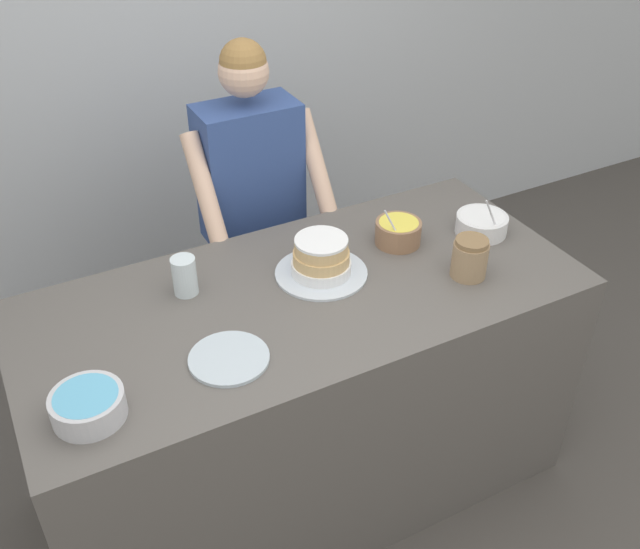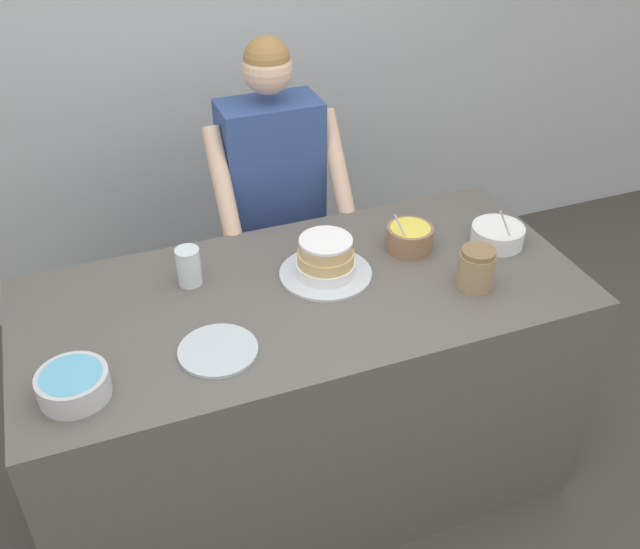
{
  "view_description": "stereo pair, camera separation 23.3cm",
  "coord_description": "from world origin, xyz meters",
  "px_view_note": "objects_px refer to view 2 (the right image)",
  "views": [
    {
      "loc": [
        -0.85,
        -1.29,
        2.38
      ],
      "look_at": [
        0.04,
        0.39,
        1.04
      ],
      "focal_mm": 40.0,
      "sensor_mm": 36.0,
      "label": 1
    },
    {
      "loc": [
        -0.64,
        -1.39,
        2.38
      ],
      "look_at": [
        0.04,
        0.39,
        1.04
      ],
      "focal_mm": 40.0,
      "sensor_mm": 36.0,
      "label": 2
    }
  ],
  "objects_px": {
    "ceramic_plate": "(218,350)",
    "stoneware_jar": "(476,268)",
    "person_baker": "(273,193)",
    "drinking_glass": "(189,267)",
    "frosting_bowl_blue": "(73,384)",
    "cake": "(326,260)",
    "frosting_bowl_white": "(498,234)",
    "frosting_bowl_yellow": "(410,237)"
  },
  "relations": [
    {
      "from": "frosting_bowl_yellow",
      "to": "ceramic_plate",
      "type": "distance_m",
      "value": 0.86
    },
    {
      "from": "frosting_bowl_blue",
      "to": "stoneware_jar",
      "type": "relative_size",
      "value": 1.38
    },
    {
      "from": "person_baker",
      "to": "stoneware_jar",
      "type": "relative_size",
      "value": 11.01
    },
    {
      "from": "cake",
      "to": "frosting_bowl_blue",
      "type": "relative_size",
      "value": 1.61
    },
    {
      "from": "person_baker",
      "to": "stoneware_jar",
      "type": "height_order",
      "value": "person_baker"
    },
    {
      "from": "drinking_glass",
      "to": "frosting_bowl_blue",
      "type": "bearing_deg",
      "value": -135.04
    },
    {
      "from": "cake",
      "to": "stoneware_jar",
      "type": "relative_size",
      "value": 2.22
    },
    {
      "from": "ceramic_plate",
      "to": "cake",
      "type": "bearing_deg",
      "value": 30.32
    },
    {
      "from": "cake",
      "to": "frosting_bowl_blue",
      "type": "bearing_deg",
      "value": -160.97
    },
    {
      "from": "stoneware_jar",
      "to": "person_baker",
      "type": "bearing_deg",
      "value": 116.95
    },
    {
      "from": "person_baker",
      "to": "cake",
      "type": "distance_m",
      "value": 0.62
    },
    {
      "from": "person_baker",
      "to": "ceramic_plate",
      "type": "distance_m",
      "value": 1.0
    },
    {
      "from": "frosting_bowl_blue",
      "to": "drinking_glass",
      "type": "relative_size",
      "value": 1.48
    },
    {
      "from": "frosting_bowl_white",
      "to": "drinking_glass",
      "type": "height_order",
      "value": "frosting_bowl_white"
    },
    {
      "from": "cake",
      "to": "stoneware_jar",
      "type": "height_order",
      "value": "stoneware_jar"
    },
    {
      "from": "cake",
      "to": "person_baker",
      "type": "bearing_deg",
      "value": 89.25
    },
    {
      "from": "ceramic_plate",
      "to": "stoneware_jar",
      "type": "distance_m",
      "value": 0.9
    },
    {
      "from": "frosting_bowl_white",
      "to": "frosting_bowl_yellow",
      "type": "xyz_separation_m",
      "value": [
        -0.32,
        0.09,
        0.01
      ]
    },
    {
      "from": "cake",
      "to": "ceramic_plate",
      "type": "relative_size",
      "value": 1.33
    },
    {
      "from": "drinking_glass",
      "to": "stoneware_jar",
      "type": "height_order",
      "value": "stoneware_jar"
    },
    {
      "from": "frosting_bowl_blue",
      "to": "ceramic_plate",
      "type": "xyz_separation_m",
      "value": [
        0.42,
        0.04,
        -0.04
      ]
    },
    {
      "from": "cake",
      "to": "frosting_bowl_yellow",
      "type": "height_order",
      "value": "frosting_bowl_yellow"
    },
    {
      "from": "person_baker",
      "to": "cake",
      "type": "height_order",
      "value": "person_baker"
    },
    {
      "from": "frosting_bowl_white",
      "to": "ceramic_plate",
      "type": "bearing_deg",
      "value": -168.62
    },
    {
      "from": "stoneware_jar",
      "to": "frosting_bowl_yellow",
      "type": "bearing_deg",
      "value": 109.17
    },
    {
      "from": "drinking_glass",
      "to": "ceramic_plate",
      "type": "xyz_separation_m",
      "value": [
        -0.0,
        -0.38,
        -0.06
      ]
    },
    {
      "from": "frosting_bowl_yellow",
      "to": "ceramic_plate",
      "type": "bearing_deg",
      "value": -158.65
    },
    {
      "from": "drinking_glass",
      "to": "frosting_bowl_yellow",
      "type": "bearing_deg",
      "value": -5.03
    },
    {
      "from": "frosting_bowl_blue",
      "to": "ceramic_plate",
      "type": "height_order",
      "value": "frosting_bowl_blue"
    },
    {
      "from": "frosting_bowl_white",
      "to": "frosting_bowl_blue",
      "type": "distance_m",
      "value": 1.55
    },
    {
      "from": "frosting_bowl_blue",
      "to": "frosting_bowl_yellow",
      "type": "distance_m",
      "value": 1.26
    },
    {
      "from": "person_baker",
      "to": "cake",
      "type": "relative_size",
      "value": 4.95
    },
    {
      "from": "ceramic_plate",
      "to": "stoneware_jar",
      "type": "bearing_deg",
      "value": 1.35
    },
    {
      "from": "frosting_bowl_blue",
      "to": "stoneware_jar",
      "type": "distance_m",
      "value": 1.32
    },
    {
      "from": "frosting_bowl_yellow",
      "to": "drinking_glass",
      "type": "relative_size",
      "value": 1.26
    },
    {
      "from": "cake",
      "to": "stoneware_jar",
      "type": "bearing_deg",
      "value": -28.42
    },
    {
      "from": "person_baker",
      "to": "drinking_glass",
      "type": "xyz_separation_m",
      "value": [
        -0.46,
        -0.5,
        0.06
      ]
    },
    {
      "from": "frosting_bowl_white",
      "to": "cake",
      "type": "bearing_deg",
      "value": 176.66
    },
    {
      "from": "frosting_bowl_yellow",
      "to": "drinking_glass",
      "type": "xyz_separation_m",
      "value": [
        -0.8,
        0.07,
        0.02
      ]
    },
    {
      "from": "ceramic_plate",
      "to": "frosting_bowl_white",
      "type": "bearing_deg",
      "value": 11.38
    },
    {
      "from": "drinking_glass",
      "to": "ceramic_plate",
      "type": "bearing_deg",
      "value": -90.07
    },
    {
      "from": "frosting_bowl_blue",
      "to": "ceramic_plate",
      "type": "distance_m",
      "value": 0.42
    }
  ]
}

